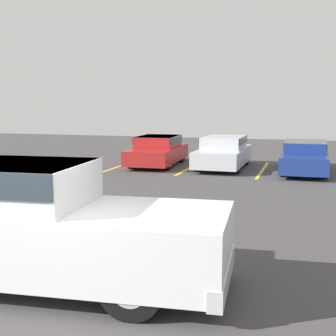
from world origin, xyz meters
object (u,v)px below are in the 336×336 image
Objects in this scene: pickup_truck at (37,225)px; parked_sedan_b at (223,151)px; parked_sedan_a at (158,150)px; parked_sedan_c at (305,156)px.

parked_sedan_b is at bearing 83.17° from pickup_truck.
pickup_truck reaches higher than parked_sedan_a.
parked_sedan_a is 6.14m from parked_sedan_c.
parked_sedan_a is at bearing -92.15° from parked_sedan_c.
parked_sedan_c is at bearing 85.02° from parked_sedan_a.
pickup_truck is at bearing -15.70° from parked_sedan_c.
parked_sedan_b is (0.46, 13.21, -0.21)m from pickup_truck.
parked_sedan_c is (3.71, 13.02, -0.27)m from pickup_truck.
pickup_truck reaches higher than parked_sedan_b.
parked_sedan_a is at bearing 95.53° from pickup_truck.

